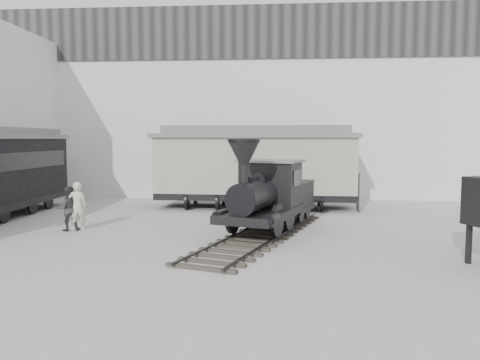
# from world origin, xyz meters

# --- Properties ---
(ground) EXTENTS (90.00, 90.00, 0.00)m
(ground) POSITION_xyz_m (0.00, 0.00, 0.00)
(ground) COLOR #9E9E9B
(north_wall) EXTENTS (34.00, 2.51, 11.00)m
(north_wall) POSITION_xyz_m (0.00, 14.98, 5.55)
(north_wall) COLOR silver
(north_wall) RESTS_ON ground
(locomotive) EXTENTS (5.06, 9.74, 3.39)m
(locomotive) POSITION_xyz_m (1.39, 3.92, 1.25)
(locomotive) COLOR #2C2722
(locomotive) RESTS_ON ground
(boxcar) EXTENTS (10.25, 3.52, 4.16)m
(boxcar) POSITION_xyz_m (0.69, 10.38, 2.18)
(boxcar) COLOR black
(boxcar) RESTS_ON ground
(visitor_a) EXTENTS (0.81, 0.69, 1.87)m
(visitor_a) POSITION_xyz_m (-5.81, 3.90, 0.93)
(visitor_a) COLOR beige
(visitor_a) RESTS_ON ground
(visitor_b) EXTENTS (1.03, 0.95, 1.70)m
(visitor_b) POSITION_xyz_m (-6.15, 3.89, 0.85)
(visitor_b) COLOR #323233
(visitor_b) RESTS_ON ground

